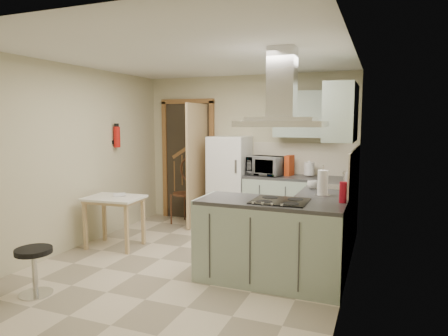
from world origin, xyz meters
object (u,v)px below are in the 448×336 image
at_px(peninsula, 270,242).
at_px(fridge, 230,182).
at_px(drop_leaf_table, 115,222).
at_px(microwave, 266,166).
at_px(extractor_hood, 281,124).
at_px(stool, 35,271).
at_px(bentwood_chair, 186,194).

bearing_deg(peninsula, fridge, 121.74).
bearing_deg(drop_leaf_table, microwave, 37.62).
xyz_separation_m(extractor_hood, stool, (-2.23, -1.19, -1.48)).
bearing_deg(fridge, stool, -105.84).
relative_size(extractor_hood, drop_leaf_table, 1.19).
bearing_deg(fridge, bentwood_chair, -173.69).
relative_size(peninsula, extractor_hood, 1.72).
xyz_separation_m(drop_leaf_table, bentwood_chair, (0.34, 1.52, 0.16)).
relative_size(bentwood_chair, microwave, 1.92).
xyz_separation_m(fridge, stool, (-0.90, -3.17, -0.51)).
bearing_deg(peninsula, stool, -150.68).
bearing_deg(drop_leaf_table, peninsula, -13.90).
bearing_deg(bentwood_chair, drop_leaf_table, -90.91).
distance_m(fridge, peninsula, 2.35).
bearing_deg(peninsula, extractor_hood, 0.00).
xyz_separation_m(peninsula, stool, (-2.13, -1.19, -0.21)).
height_order(extractor_hood, microwave, extractor_hood).
distance_m(fridge, extractor_hood, 2.57).
xyz_separation_m(bentwood_chair, microwave, (1.39, 0.05, 0.53)).
height_order(fridge, peninsula, fridge).
bearing_deg(extractor_hood, peninsula, 180.00).
height_order(drop_leaf_table, bentwood_chair, bentwood_chair).
height_order(drop_leaf_table, stool, drop_leaf_table).
relative_size(fridge, peninsula, 0.97).
bearing_deg(fridge, drop_leaf_table, -124.51).
bearing_deg(stool, microwave, 64.11).
bearing_deg(bentwood_chair, peninsula, -32.00).
bearing_deg(bentwood_chair, stool, -80.92).
bearing_deg(drop_leaf_table, bentwood_chair, 72.84).
bearing_deg(peninsula, bentwood_chair, 136.36).
height_order(fridge, bentwood_chair, fridge).
xyz_separation_m(peninsula, bentwood_chair, (-1.99, 1.90, 0.06)).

